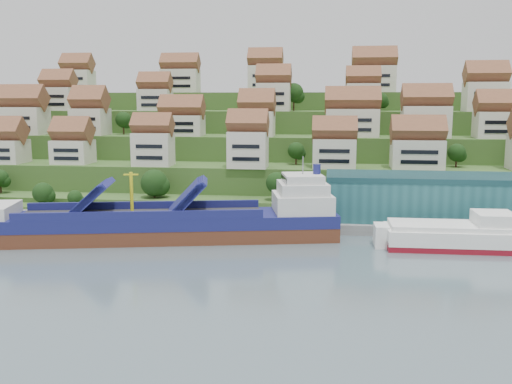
# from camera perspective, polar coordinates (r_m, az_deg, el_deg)

# --- Properties ---
(ground) EXTENTS (300.00, 300.00, 0.00)m
(ground) POSITION_cam_1_polar(r_m,az_deg,el_deg) (117.30, -3.88, -4.89)
(ground) COLOR slate
(ground) RESTS_ON ground
(quay) EXTENTS (180.00, 14.00, 2.20)m
(quay) POSITION_cam_1_polar(r_m,az_deg,el_deg) (129.52, 6.15, -3.07)
(quay) COLOR gray
(quay) RESTS_ON ground
(hillside) EXTENTS (260.00, 128.00, 31.00)m
(hillside) POSITION_cam_1_polar(r_m,az_deg,el_deg) (217.01, 1.42, 4.48)
(hillside) COLOR #2D4C1E
(hillside) RESTS_ON ground
(hillside_village) EXTENTS (159.33, 63.18, 29.18)m
(hillside_village) POSITION_cam_1_polar(r_m,az_deg,el_deg) (172.56, 0.42, 7.71)
(hillside_village) COLOR beige
(hillside_village) RESTS_ON ground
(hillside_trees) EXTENTS (131.29, 62.77, 30.75)m
(hillside_trees) POSITION_cam_1_polar(r_m,az_deg,el_deg) (157.04, -5.95, 4.21)
(hillside_trees) COLOR #193A13
(hillside_trees) RESTS_ON ground
(warehouse) EXTENTS (60.00, 15.00, 10.00)m
(warehouse) POSITION_cam_1_polar(r_m,az_deg,el_deg) (133.64, 20.06, -0.54)
(warehouse) COLOR #266267
(warehouse) RESTS_ON quay
(flagpole) EXTENTS (1.28, 0.16, 8.00)m
(flagpole) POSITION_cam_1_polar(r_m,az_deg,el_deg) (123.55, 5.26, -0.92)
(flagpole) COLOR gray
(flagpole) RESTS_ON quay
(cargo_ship) EXTENTS (76.71, 27.28, 16.81)m
(cargo_ship) POSITION_cam_1_polar(r_m,az_deg,el_deg) (118.74, -9.34, -3.22)
(cargo_ship) COLOR #5C2E1C
(cargo_ship) RESTS_ON ground
(second_ship) EXTENTS (27.20, 10.50, 7.84)m
(second_ship) POSITION_cam_1_polar(r_m,az_deg,el_deg) (117.58, 19.72, -4.20)
(second_ship) COLOR maroon
(second_ship) RESTS_ON ground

